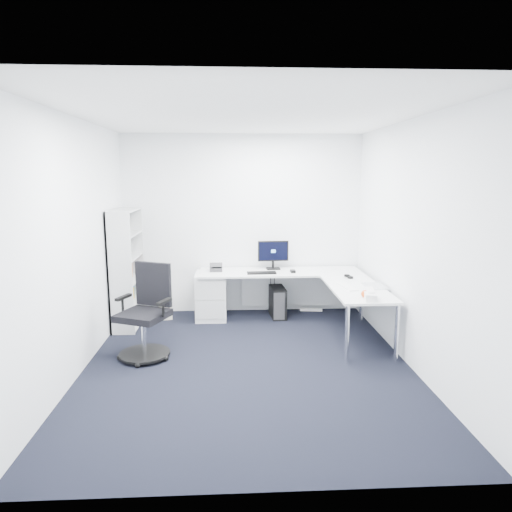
{
  "coord_description": "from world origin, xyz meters",
  "views": [
    {
      "loc": [
        -0.16,
        -4.82,
        2.1
      ],
      "look_at": [
        0.15,
        1.05,
        1.05
      ],
      "focal_mm": 32.0,
      "sensor_mm": 36.0,
      "label": 1
    }
  ],
  "objects_px": {
    "l_desk": "(283,300)",
    "laptop": "(375,277)",
    "bookshelf": "(127,268)",
    "task_chair": "(143,313)",
    "monitor": "(273,255)"
  },
  "relations": [
    {
      "from": "l_desk",
      "to": "bookshelf",
      "type": "relative_size",
      "value": 1.45
    },
    {
      "from": "bookshelf",
      "to": "laptop",
      "type": "height_order",
      "value": "bookshelf"
    },
    {
      "from": "l_desk",
      "to": "bookshelf",
      "type": "height_order",
      "value": "bookshelf"
    },
    {
      "from": "l_desk",
      "to": "task_chair",
      "type": "distance_m",
      "value": 2.09
    },
    {
      "from": "l_desk",
      "to": "laptop",
      "type": "height_order",
      "value": "laptop"
    },
    {
      "from": "l_desk",
      "to": "task_chair",
      "type": "relative_size",
      "value": 2.2
    },
    {
      "from": "monitor",
      "to": "laptop",
      "type": "distance_m",
      "value": 1.67
    },
    {
      "from": "task_chair",
      "to": "monitor",
      "type": "relative_size",
      "value": 2.36
    },
    {
      "from": "task_chair",
      "to": "laptop",
      "type": "relative_size",
      "value": 3.01
    },
    {
      "from": "l_desk",
      "to": "laptop",
      "type": "bearing_deg",
      "value": -31.66
    },
    {
      "from": "task_chair",
      "to": "monitor",
      "type": "distance_m",
      "value": 2.34
    },
    {
      "from": "l_desk",
      "to": "bookshelf",
      "type": "xyz_separation_m",
      "value": [
        -2.17,
        0.05,
        0.47
      ]
    },
    {
      "from": "l_desk",
      "to": "task_chair",
      "type": "xyz_separation_m",
      "value": [
        -1.74,
        -1.14,
        0.19
      ]
    },
    {
      "from": "bookshelf",
      "to": "monitor",
      "type": "relative_size",
      "value": 3.56
    },
    {
      "from": "bookshelf",
      "to": "laptop",
      "type": "relative_size",
      "value": 4.54
    }
  ]
}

